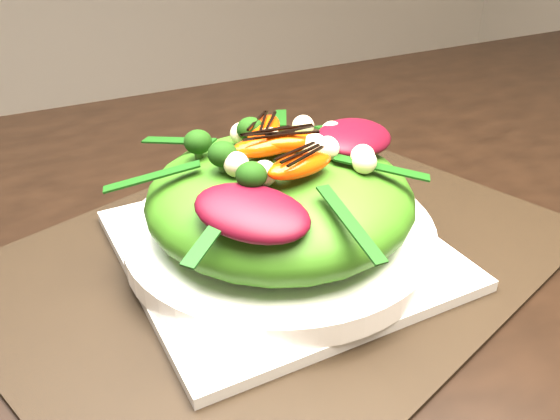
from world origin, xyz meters
name	(u,v)px	position (x,y,z in m)	size (l,w,h in m)	color
dining_table	(432,208)	(0.00, 0.00, 0.73)	(1.60, 0.90, 0.75)	black
placemat	(280,255)	(-0.21, -0.03, 0.75)	(0.50, 0.38, 0.00)	black
plate_base	(280,248)	(-0.21, -0.03, 0.76)	(0.27, 0.27, 0.01)	silver
salad_bowl	(280,234)	(-0.21, -0.03, 0.77)	(0.27, 0.27, 0.02)	white
lettuce_mound	(280,198)	(-0.21, -0.03, 0.81)	(0.23, 0.23, 0.08)	#356913
radicchio_leaf	(355,137)	(-0.13, -0.03, 0.85)	(0.09, 0.06, 0.02)	#410712
orange_segment	(258,149)	(-0.22, -0.03, 0.86)	(0.06, 0.03, 0.02)	#F23403
broccoli_floret	(192,149)	(-0.27, -0.01, 0.86)	(0.03, 0.03, 0.03)	black
macadamia_nut	(345,155)	(-0.16, -0.07, 0.86)	(0.02, 0.02, 0.02)	beige
balsamic_drizzle	(258,139)	(-0.22, -0.03, 0.87)	(0.05, 0.00, 0.00)	black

